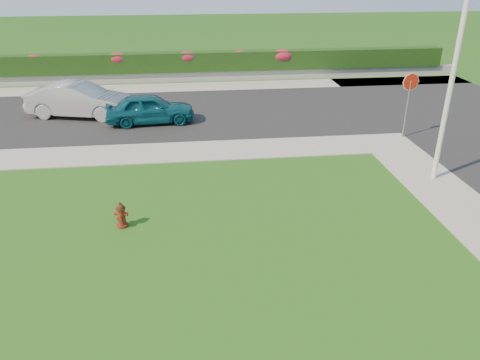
{
  "coord_description": "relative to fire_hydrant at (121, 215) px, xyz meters",
  "views": [
    {
      "loc": [
        -0.79,
        -7.49,
        6.49
      ],
      "look_at": [
        0.61,
        4.39,
        0.9
      ],
      "focal_mm": 35.0,
      "sensor_mm": 36.0,
      "label": 1
    }
  ],
  "objects": [
    {
      "name": "sedan_teal",
      "position": [
        0.3,
        8.9,
        0.34
      ],
      "size": [
        3.9,
        1.79,
        1.29
      ],
      "primitive_type": "imported",
      "rotation": [
        0.0,
        0.0,
        1.64
      ],
      "color": "#0B4A5A",
      "rests_on": "street_far"
    },
    {
      "name": "hedge",
      "position": [
        1.67,
        16.87,
        0.81
      ],
      "size": [
        32.0,
        0.9,
        1.1
      ],
      "primitive_type": "cube",
      "color": "black",
      "rests_on": "retaining_wall"
    },
    {
      "name": "flower_clump_f",
      "position": [
        7.75,
        16.77,
        1.06
      ],
      "size": [
        1.48,
        0.95,
        0.74
      ],
      "primitive_type": "ellipsoid",
      "color": "#AE1D39",
      "rests_on": "hedge"
    },
    {
      "name": "street_far",
      "position": [
        -2.33,
        10.27,
        -0.32
      ],
      "size": [
        26.0,
        8.0,
        0.04
      ],
      "primitive_type": "cube",
      "color": "black",
      "rests_on": "ground"
    },
    {
      "name": "flower_clump_d",
      "position": [
        2.1,
        16.77,
        1.1
      ],
      "size": [
        1.3,
        0.84,
        0.65
      ],
      "primitive_type": "ellipsoid",
      "color": "#AE1D39",
      "rests_on": "hedge"
    },
    {
      "name": "flower_clump_c",
      "position": [
        -1.9,
        16.77,
        1.1
      ],
      "size": [
        1.29,
        0.83,
        0.65
      ],
      "primitive_type": "ellipsoid",
      "color": "#AE1D39",
      "rests_on": "hedge"
    },
    {
      "name": "curb_corner",
      "position": [
        9.67,
        5.27,
        -0.32
      ],
      "size": [
        2.0,
        2.0,
        0.04
      ],
      "primitive_type": "cube",
      "color": "gray",
      "rests_on": "ground"
    },
    {
      "name": "utility_pole",
      "position": [
        9.84,
        1.9,
        2.56
      ],
      "size": [
        0.16,
        0.16,
        5.8
      ],
      "primitive_type": "cylinder",
      "color": "silver",
      "rests_on": "ground"
    },
    {
      "name": "flower_clump_e",
      "position": [
        5.12,
        16.77,
        1.15
      ],
      "size": [
        1.03,
        0.66,
        0.52
      ],
      "primitive_type": "ellipsoid",
      "color": "#AE1D39",
      "rests_on": "hedge"
    },
    {
      "name": "sidewalk_far",
      "position": [
        -3.33,
        5.27,
        -0.32
      ],
      "size": [
        24.0,
        2.0,
        0.04
      ],
      "primitive_type": "cube",
      "color": "gray",
      "rests_on": "ground"
    },
    {
      "name": "ground",
      "position": [
        2.67,
        -3.73,
        -0.34
      ],
      "size": [
        120.0,
        120.0,
        0.0
      ],
      "primitive_type": "plane",
      "color": "black",
      "rests_on": "ground"
    },
    {
      "name": "retaining_wall",
      "position": [
        1.67,
        16.77,
        -0.04
      ],
      "size": [
        34.0,
        0.4,
        0.6
      ],
      "primitive_type": "cube",
      "color": "gray",
      "rests_on": "ground"
    },
    {
      "name": "fire_hydrant",
      "position": [
        0.0,
        0.0,
        0.0
      ],
      "size": [
        0.38,
        0.36,
        0.72
      ],
      "rotation": [
        0.0,
        0.0,
        -0.21
      ],
      "color": "#52180C",
      "rests_on": "ground"
    },
    {
      "name": "flower_clump_b",
      "position": [
        -6.53,
        16.77,
        1.14
      ],
      "size": [
        1.07,
        0.68,
        0.53
      ],
      "primitive_type": "ellipsoid",
      "color": "#AE1D39",
      "rests_on": "hedge"
    },
    {
      "name": "sidewalk_beyond",
      "position": [
        1.67,
        15.27,
        -0.32
      ],
      "size": [
        34.0,
        2.0,
        0.04
      ],
      "primitive_type": "cube",
      "color": "gray",
      "rests_on": "ground"
    },
    {
      "name": "stop_sign",
      "position": [
        10.56,
        5.86,
        1.62
      ],
      "size": [
        0.72,
        0.13,
        2.64
      ],
      "rotation": [
        0.0,
        0.0,
        -0.25
      ],
      "color": "slate",
      "rests_on": "ground"
    },
    {
      "name": "sedan_silver",
      "position": [
        -2.93,
        10.24,
        0.46
      ],
      "size": [
        4.92,
        2.75,
        1.53
      ],
      "primitive_type": "imported",
      "rotation": [
        0.0,
        0.0,
        1.31
      ],
      "color": "#A8AAB0",
      "rests_on": "street_far"
    }
  ]
}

